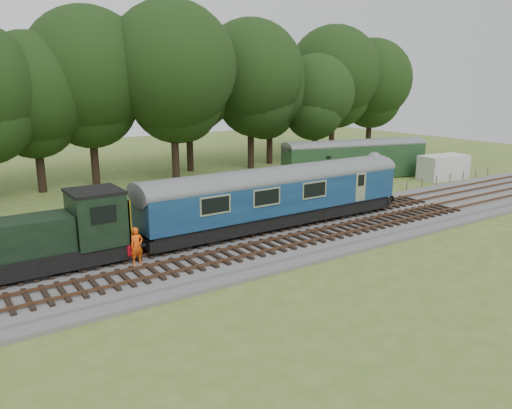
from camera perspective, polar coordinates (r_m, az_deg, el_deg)
ground at (r=28.42m, az=-2.32°, el=-5.12°), size 120.00×120.00×0.00m
ballast at (r=28.36m, az=-2.33°, el=-4.78°), size 70.00×7.00×0.35m
track_north at (r=29.43m, az=-3.77°, el=-3.61°), size 67.20×2.40×0.21m
track_south at (r=27.01m, az=-0.54°, el=-5.21°), size 67.20×2.40×0.21m
fence at (r=32.15m, az=-6.55°, el=-2.92°), size 64.00×0.12×1.00m
tree_line at (r=47.94m, az=-16.31°, el=2.22°), size 70.00×8.00×18.00m
dmu_railcar at (r=30.95m, az=2.46°, el=1.49°), size 18.05×2.86×3.88m
shunter_loco at (r=25.68m, az=-23.50°, el=-3.76°), size 8.91×2.60×3.38m
worker at (r=25.57m, az=-13.47°, el=-4.62°), size 0.76×0.56×1.91m
parked_coach at (r=49.47m, az=11.24°, el=5.32°), size 14.72×5.96×3.72m
shed at (r=48.58m, az=7.43°, el=4.37°), size 4.10×4.10×2.55m
caravan at (r=51.65m, az=20.61°, el=4.01°), size 5.00×2.85×2.33m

